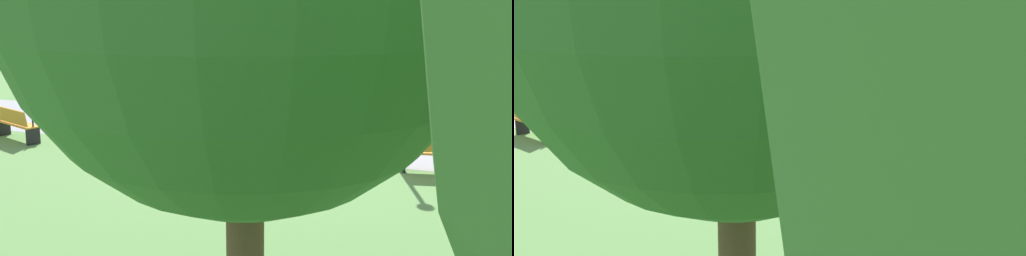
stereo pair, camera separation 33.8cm
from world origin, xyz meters
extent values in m
plane|color=#5B8C47|center=(0.00, 0.00, 0.00)|extent=(120.00, 120.00, 0.00)
cube|color=#939399|center=(0.00, 1.64, 0.00)|extent=(34.16, 4.22, 0.01)
cube|color=orange|center=(-6.76, -1.28, 0.45)|extent=(1.78, 1.05, 0.04)
cube|color=orange|center=(-6.84, -1.47, 0.69)|extent=(1.66, 0.74, 0.40)
cube|color=black|center=(-7.52, -0.99, 0.21)|extent=(0.19, 0.37, 0.43)
cylinder|color=black|center=(-7.51, -0.97, 0.61)|extent=(0.06, 0.06, 0.30)
cube|color=black|center=(-6.01, -1.58, 0.21)|extent=(0.19, 0.37, 0.43)
cylinder|color=black|center=(-6.00, -1.56, 0.61)|extent=(0.06, 0.06, 0.30)
cube|color=orange|center=(-4.12, -0.47, 0.45)|extent=(1.80, 0.82, 0.04)
cube|color=orange|center=(-4.16, -0.66, 0.69)|extent=(1.72, 0.49, 0.40)
cube|color=black|center=(-4.91, -0.28, 0.21)|extent=(0.14, 0.38, 0.43)
cylinder|color=black|center=(-4.91, -0.26, 0.61)|extent=(0.05, 0.05, 0.30)
cube|color=black|center=(-3.33, -0.65, 0.21)|extent=(0.14, 0.38, 0.43)
cylinder|color=black|center=(-3.32, -0.63, 0.61)|extent=(0.05, 0.05, 0.30)
cube|color=orange|center=(-1.38, -0.05, 0.45)|extent=(1.77, 0.57, 0.04)
cube|color=orange|center=(-1.40, -0.25, 0.69)|extent=(1.75, 0.24, 0.40)
cube|color=black|center=(-2.19, 0.01, 0.21)|extent=(0.09, 0.38, 0.43)
cylinder|color=black|center=(-2.19, 0.03, 0.61)|extent=(0.05, 0.05, 0.30)
cube|color=black|center=(-0.57, -0.11, 0.21)|extent=(0.09, 0.38, 0.43)
cylinder|color=black|center=(-0.57, -0.09, 0.61)|extent=(0.05, 0.05, 0.30)
cube|color=orange|center=(1.38, -0.05, 0.45)|extent=(1.77, 0.57, 0.04)
cube|color=orange|center=(1.40, -0.25, 0.69)|extent=(1.75, 0.24, 0.40)
cube|color=black|center=(0.57, -0.11, 0.21)|extent=(0.09, 0.38, 0.43)
cylinder|color=black|center=(0.57, -0.09, 0.61)|extent=(0.05, 0.05, 0.30)
cube|color=black|center=(2.19, 0.01, 0.21)|extent=(0.09, 0.38, 0.43)
cylinder|color=black|center=(2.19, 0.03, 0.61)|extent=(0.05, 0.05, 0.30)
cube|color=orange|center=(4.12, -0.47, 0.45)|extent=(1.80, 0.82, 0.04)
cube|color=orange|center=(4.16, -0.66, 0.69)|extent=(1.72, 0.49, 0.40)
cube|color=black|center=(3.33, -0.65, 0.21)|extent=(0.14, 0.38, 0.43)
cylinder|color=black|center=(3.32, -0.63, 0.61)|extent=(0.05, 0.05, 0.30)
cube|color=black|center=(4.91, -0.28, 0.21)|extent=(0.14, 0.38, 0.43)
cylinder|color=black|center=(4.91, -0.26, 0.61)|extent=(0.05, 0.05, 0.30)
cube|color=black|center=(-1.59, -0.06, 0.70)|extent=(0.33, 0.22, 0.50)
sphere|color=tan|center=(-1.59, -0.04, 1.09)|extent=(0.22, 0.22, 0.22)
cylinder|color=#23232D|center=(-1.67, 0.13, 0.43)|extent=(0.16, 0.37, 0.13)
cylinder|color=#23232D|center=(-1.65, 0.31, 0.21)|extent=(0.12, 0.12, 0.43)
cylinder|color=#23232D|center=(-1.49, 0.12, 0.43)|extent=(0.16, 0.37, 0.13)
cylinder|color=#23232D|center=(-1.48, 0.30, 0.21)|extent=(0.12, 0.12, 0.43)
cylinder|color=black|center=(2.75, 0.84, 2.07)|extent=(0.10, 0.10, 4.14)
camera|label=1|loc=(5.24, -14.47, 3.84)|focal=44.75mm
camera|label=2|loc=(5.55, -14.35, 3.84)|focal=44.75mm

